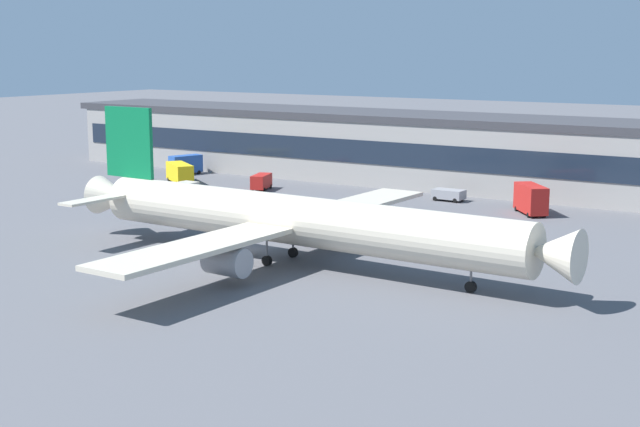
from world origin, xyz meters
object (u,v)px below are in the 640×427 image
airliner (293,220)px  crew_van (261,181)px  stair_truck (185,164)px  pushback_tractor (448,194)px  catering_truck (531,198)px  traffic_cone_0 (140,263)px  fuel_truck (179,172)px

airliner → crew_van: 52.08m
stair_truck → pushback_tractor: bearing=-0.3°
catering_truck → crew_van: 45.02m
pushback_tractor → traffic_cone_0: (-9.91, -56.33, -0.74)m
airliner → crew_van: bearing=130.4°
fuel_truck → crew_van: fuel_truck is taller
airliner → catering_truck: bearing=75.3°
airliner → stair_truck: (-56.59, 46.86, -2.84)m
catering_truck → fuel_truck: catering_truck is taller
airliner → crew_van: (-33.69, 39.57, -3.36)m
catering_truck → stair_truck: size_ratio=1.12×
crew_van → pushback_tractor: crew_van is taller
stair_truck → catering_truck: bearing=-3.6°
traffic_cone_0 → stair_truck: bearing=127.5°
airliner → fuel_truck: size_ratio=7.22×
pushback_tractor → traffic_cone_0: size_ratio=7.87×
crew_van → catering_truck: bearing=3.9°
crew_van → traffic_cone_0: bearing=-67.4°
pushback_tractor → stair_truck: bearing=179.7°
stair_truck → pushback_tractor: 53.35m
catering_truck → crew_van: (-44.91, -3.05, -0.83)m
stair_truck → pushback_tractor: stair_truck is taller
airliner → traffic_cone_0: bearing=-143.4°
catering_truck → pushback_tractor: 15.04m
fuel_truck → airliner: bearing=-37.3°
airliner → pushback_tractor: bearing=94.0°
stair_truck → pushback_tractor: size_ratio=1.33×
fuel_truck → pushback_tractor: fuel_truck is taller
fuel_truck → traffic_cone_0: (37.36, -48.28, -1.57)m
airliner → traffic_cone_0: airliner is taller
pushback_tractor → catering_truck: bearing=-15.2°
pushback_tractor → traffic_cone_0: 57.20m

